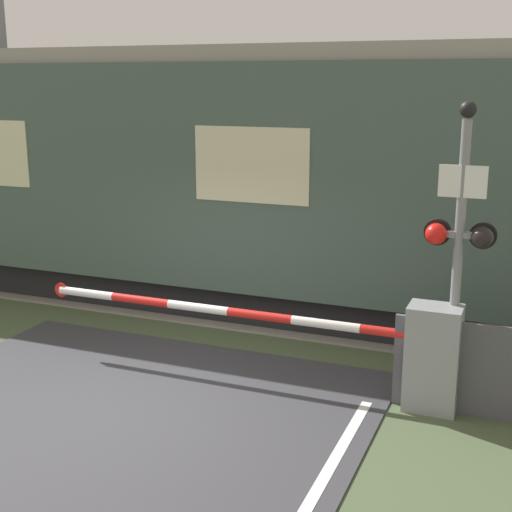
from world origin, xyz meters
TOP-DOWN VIEW (x-y plane):
  - ground_plane at (0.00, 0.00)m, footprint 80.00×80.00m
  - track_bed at (0.00, 4.32)m, footprint 36.00×3.20m
  - train at (-4.41, 4.32)m, footprint 17.44×3.22m
  - crossing_barrier at (2.86, 1.17)m, footprint 5.52×0.44m
  - signal_post at (3.45, 1.31)m, footprint 0.79×0.26m
  - catenary_pole at (-7.29, 6.63)m, footprint 0.20×1.90m

SIDE VIEW (x-z plane):
  - ground_plane at x=0.00m, z-range 0.00..0.00m
  - track_bed at x=0.00m, z-range -0.04..0.09m
  - crossing_barrier at x=2.86m, z-range 0.04..1.29m
  - signal_post at x=3.45m, z-range 0.24..3.74m
  - train at x=-4.41m, z-range 0.05..4.25m
  - catenary_pole at x=-7.29m, z-range 0.14..5.67m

